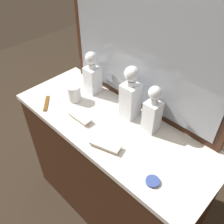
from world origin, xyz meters
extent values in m
plane|color=#2D2319|center=(0.00, 0.00, 0.00)|extent=(6.00, 6.00, 0.00)
cube|color=#381E11|center=(0.00, 0.00, 0.42)|extent=(1.15, 0.45, 0.83)
cube|color=silver|center=(0.00, 0.00, 0.85)|extent=(1.18, 0.46, 0.03)
cube|color=#381E11|center=(0.00, 0.22, 1.21)|extent=(1.00, 0.03, 0.69)
cube|color=gray|center=(0.00, 0.20, 1.21)|extent=(0.92, 0.01, 0.61)
cube|color=white|center=(0.17, 0.11, 0.95)|extent=(0.07, 0.07, 0.17)
cube|color=brown|center=(0.17, 0.11, 0.92)|extent=(0.06, 0.06, 0.13)
cylinder|color=white|center=(0.17, 0.11, 1.05)|extent=(0.04, 0.04, 0.03)
sphere|color=white|center=(0.17, 0.11, 1.09)|extent=(0.07, 0.07, 0.07)
cube|color=white|center=(-0.29, 0.13, 0.94)|extent=(0.08, 0.08, 0.16)
cube|color=brown|center=(-0.29, 0.13, 0.91)|extent=(0.07, 0.07, 0.10)
cylinder|color=white|center=(-0.29, 0.13, 1.04)|extent=(0.05, 0.05, 0.03)
sphere|color=white|center=(-0.29, 0.13, 1.09)|extent=(0.07, 0.07, 0.07)
cube|color=white|center=(0.02, 0.12, 0.96)|extent=(0.09, 0.09, 0.20)
cube|color=brown|center=(0.02, 0.12, 0.92)|extent=(0.07, 0.07, 0.12)
cylinder|color=white|center=(0.02, 0.12, 1.07)|extent=(0.05, 0.05, 0.03)
sphere|color=white|center=(0.02, 0.12, 1.12)|extent=(0.08, 0.08, 0.08)
cylinder|color=white|center=(-0.30, -0.01, 0.91)|extent=(0.08, 0.08, 0.10)
cylinder|color=silver|center=(-0.30, -0.01, 0.87)|extent=(0.08, 0.08, 0.01)
cube|color=#B7A88C|center=(-0.15, -0.10, 0.87)|extent=(0.13, 0.05, 0.01)
cube|color=beige|center=(-0.15, -0.10, 0.88)|extent=(0.14, 0.06, 0.01)
cube|color=#B7A88C|center=(0.09, -0.14, 0.87)|extent=(0.14, 0.09, 0.01)
cube|color=beige|center=(0.09, -0.14, 0.88)|extent=(0.16, 0.10, 0.01)
cylinder|color=#33478C|center=(0.37, -0.14, 0.87)|extent=(0.06, 0.06, 0.01)
cube|color=brown|center=(-0.39, -0.15, 0.86)|extent=(0.12, 0.11, 0.01)
camera|label=1|loc=(0.66, -0.67, 1.76)|focal=39.19mm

